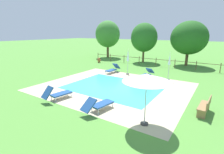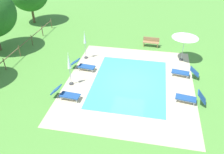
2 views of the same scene
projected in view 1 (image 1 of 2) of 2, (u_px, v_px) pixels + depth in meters
ground_plane at (114, 87)px, 13.18m from camera, size 160.00×160.00×0.00m
pool_deck_paving at (114, 87)px, 13.18m from camera, size 10.92×9.18×0.01m
swimming_pool_water at (114, 87)px, 13.18m from camera, size 7.00×5.25×0.01m
pool_coping_rim at (114, 87)px, 13.18m from camera, size 7.48×5.73×0.01m
sun_lounger_north_near_steps at (113, 69)px, 17.62m from camera, size 0.73×1.97×0.92m
sun_lounger_north_mid at (99, 104)px, 9.05m from camera, size 0.91×2.05×0.86m
sun_lounger_north_far at (146, 74)px, 15.58m from camera, size 0.81×2.04×0.85m
sun_lounger_north_end at (57, 94)px, 10.59m from camera, size 0.89×1.94×0.98m
patio_umbrella_open_foreground at (147, 78)px, 7.24m from camera, size 2.13×2.13×2.43m
patio_umbrella_closed_row_west at (169, 62)px, 14.54m from camera, size 0.32×0.32×2.46m
patio_umbrella_closed_row_mid_west at (128, 57)px, 16.59m from camera, size 0.32×0.32×2.54m
wooden_bench_lawn_side at (205, 106)px, 8.69m from camera, size 0.53×1.52×0.87m
terracotta_urn_near_fence at (99, 60)px, 23.53m from camera, size 0.50×0.50×0.63m
perimeter_fence at (156, 61)px, 21.04m from camera, size 18.34×0.08×1.05m
tree_west_mid at (189, 38)px, 20.74m from camera, size 4.39×4.39×5.46m
tree_centre at (108, 34)px, 27.52m from camera, size 3.97×3.97×5.92m
tree_east_mid at (144, 38)px, 23.13m from camera, size 3.59×3.59×5.35m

